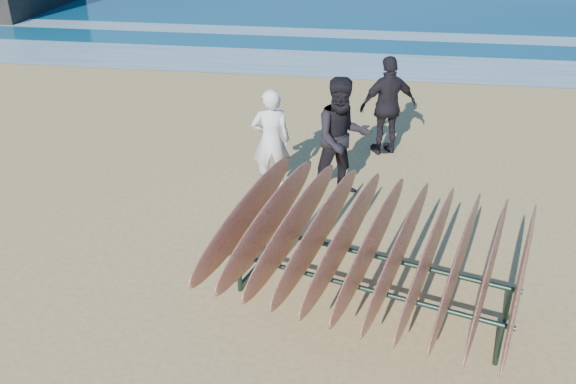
# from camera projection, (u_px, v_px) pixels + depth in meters

# --- Properties ---
(ground) EXTENTS (120.00, 120.00, 0.00)m
(ground) POSITION_uv_depth(u_px,v_px,m) (278.00, 293.00, 7.26)
(ground) COLOR tan
(ground) RESTS_ON ground
(foam_near) EXTENTS (160.00, 160.00, 0.00)m
(foam_near) POSITION_uv_depth(u_px,v_px,m) (340.00, 64.00, 16.03)
(foam_near) COLOR white
(foam_near) RESTS_ON ground
(foam_far) EXTENTS (160.00, 160.00, 0.00)m
(foam_far) POSITION_uv_depth(u_px,v_px,m) (349.00, 34.00, 19.10)
(foam_far) COLOR white
(foam_far) RESTS_ON ground
(surfboard_rack) EXTENTS (3.77, 3.39, 1.33)m
(surfboard_rack) POSITION_uv_depth(u_px,v_px,m) (371.00, 245.00, 6.63)
(surfboard_rack) COLOR #1C2E26
(surfboard_rack) RESTS_ON ground
(person_white) EXTENTS (0.66, 0.50, 1.64)m
(person_white) POSITION_uv_depth(u_px,v_px,m) (271.00, 141.00, 9.32)
(person_white) COLOR silver
(person_white) RESTS_ON ground
(person_dark_a) EXTENTS (1.11, 1.00, 1.86)m
(person_dark_a) POSITION_uv_depth(u_px,v_px,m) (342.00, 138.00, 9.12)
(person_dark_a) COLOR black
(person_dark_a) RESTS_ON ground
(person_dark_b) EXTENTS (1.11, 0.80, 1.74)m
(person_dark_b) POSITION_uv_depth(u_px,v_px,m) (388.00, 106.00, 10.57)
(person_dark_b) COLOR black
(person_dark_b) RESTS_ON ground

